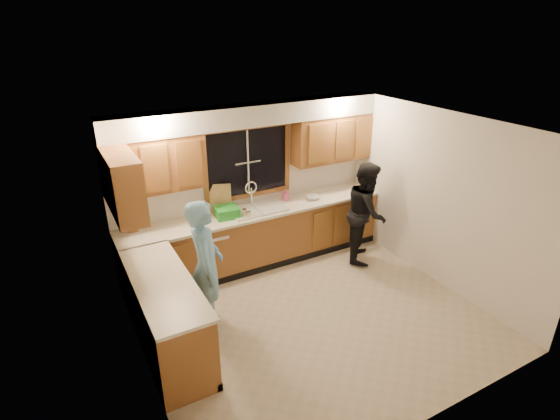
# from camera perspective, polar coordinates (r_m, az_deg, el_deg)

# --- Properties ---
(floor) EXTENTS (4.20, 4.20, 0.00)m
(floor) POSITION_cam_1_polar(r_m,az_deg,el_deg) (5.93, 4.16, -13.74)
(floor) COLOR #B7A58C
(floor) RESTS_ON ground
(ceiling) EXTENTS (4.20, 4.20, 0.00)m
(ceiling) POSITION_cam_1_polar(r_m,az_deg,el_deg) (4.83, 5.05, 10.46)
(ceiling) COLOR white
(wall_back) EXTENTS (4.20, 0.00, 4.20)m
(wall_back) POSITION_cam_1_polar(r_m,az_deg,el_deg) (6.80, -4.19, 3.45)
(wall_back) COLOR silver
(wall_back) RESTS_ON ground
(wall_left) EXTENTS (0.00, 3.80, 3.80)m
(wall_left) POSITION_cam_1_polar(r_m,az_deg,el_deg) (4.60, -18.24, -8.43)
(wall_left) COLOR silver
(wall_left) RESTS_ON ground
(wall_right) EXTENTS (0.00, 3.80, 3.80)m
(wall_right) POSITION_cam_1_polar(r_m,az_deg,el_deg) (6.57, 20.13, 1.25)
(wall_right) COLOR silver
(wall_right) RESTS_ON ground
(base_cabinets_back) EXTENTS (4.20, 0.60, 0.88)m
(base_cabinets_back) POSITION_cam_1_polar(r_m,az_deg,el_deg) (6.87, -2.93, -3.66)
(base_cabinets_back) COLOR #945A2B
(base_cabinets_back) RESTS_ON ground
(base_cabinets_left) EXTENTS (0.60, 1.90, 0.88)m
(base_cabinets_left) POSITION_cam_1_polar(r_m,az_deg,el_deg) (5.37, -14.71, -13.26)
(base_cabinets_left) COLOR #945A2B
(base_cabinets_left) RESTS_ON ground
(countertop_back) EXTENTS (4.20, 0.63, 0.04)m
(countertop_back) POSITION_cam_1_polar(r_m,az_deg,el_deg) (6.66, -2.96, -0.20)
(countertop_back) COLOR #F4E7CD
(countertop_back) RESTS_ON base_cabinets_back
(countertop_left) EXTENTS (0.63, 1.90, 0.04)m
(countertop_left) POSITION_cam_1_polar(r_m,az_deg,el_deg) (5.12, -15.09, -9.09)
(countertop_left) COLOR #F4E7CD
(countertop_left) RESTS_ON base_cabinets_left
(upper_cabinets_left) EXTENTS (1.35, 0.33, 0.75)m
(upper_cabinets_left) POSITION_cam_1_polar(r_m,az_deg,el_deg) (6.04, -16.09, 5.69)
(upper_cabinets_left) COLOR #945A2B
(upper_cabinets_left) RESTS_ON wall_back
(upper_cabinets_right) EXTENTS (1.35, 0.33, 0.75)m
(upper_cabinets_right) POSITION_cam_1_polar(r_m,az_deg,el_deg) (7.17, 6.77, 9.26)
(upper_cabinets_right) COLOR #945A2B
(upper_cabinets_right) RESTS_ON wall_back
(upper_cabinets_return) EXTENTS (0.33, 0.90, 0.75)m
(upper_cabinets_return) POSITION_cam_1_polar(r_m,az_deg,el_deg) (5.38, -19.77, 3.00)
(upper_cabinets_return) COLOR #945A2B
(upper_cabinets_return) RESTS_ON wall_left
(soffit) EXTENTS (4.20, 0.35, 0.30)m
(soffit) POSITION_cam_1_polar(r_m,az_deg,el_deg) (6.34, -3.81, 12.32)
(soffit) COLOR beige
(soffit) RESTS_ON wall_back
(window_frame) EXTENTS (1.44, 0.03, 1.14)m
(window_frame) POSITION_cam_1_polar(r_m,az_deg,el_deg) (6.67, -4.24, 6.24)
(window_frame) COLOR black
(window_frame) RESTS_ON wall_back
(sink) EXTENTS (0.86, 0.52, 0.57)m
(sink) POSITION_cam_1_polar(r_m,az_deg,el_deg) (6.69, -3.02, -0.41)
(sink) COLOR silver
(sink) RESTS_ON countertop_back
(dishwasher) EXTENTS (0.60, 0.56, 0.82)m
(dishwasher) POSITION_cam_1_polar(r_m,az_deg,el_deg) (6.60, -9.56, -5.52)
(dishwasher) COLOR white
(dishwasher) RESTS_ON floor
(stove) EXTENTS (0.58, 0.75, 0.90)m
(stove) POSITION_cam_1_polar(r_m,az_deg,el_deg) (4.93, -12.92, -16.81)
(stove) COLOR white
(stove) RESTS_ON floor
(man) EXTENTS (0.58, 0.72, 1.73)m
(man) POSITION_cam_1_polar(r_m,az_deg,el_deg) (5.37, -9.62, -7.32)
(man) COLOR #71AFD5
(man) RESTS_ON floor
(woman) EXTENTS (0.97, 0.99, 1.62)m
(woman) POSITION_cam_1_polar(r_m,az_deg,el_deg) (6.99, 11.21, -0.27)
(woman) COLOR black
(woman) RESTS_ON floor
(knife_block) EXTENTS (0.14, 0.12, 0.23)m
(knife_block) POSITION_cam_1_polar(r_m,az_deg,el_deg) (6.29, -18.80, -1.71)
(knife_block) COLOR #935D28
(knife_block) RESTS_ON countertop_back
(cutting_board) EXTENTS (0.34, 0.23, 0.42)m
(cutting_board) POSITION_cam_1_polar(r_m,az_deg,el_deg) (6.59, -7.78, 1.55)
(cutting_board) COLOR #D8B46F
(cutting_board) RESTS_ON countertop_back
(dish_crate) EXTENTS (0.36, 0.34, 0.15)m
(dish_crate) POSITION_cam_1_polar(r_m,az_deg,el_deg) (6.45, -6.97, -0.27)
(dish_crate) COLOR green
(dish_crate) RESTS_ON countertop_back
(soap_bottle) EXTENTS (0.09, 0.09, 0.19)m
(soap_bottle) POSITION_cam_1_polar(r_m,az_deg,el_deg) (6.98, 0.75, 2.04)
(soap_bottle) COLOR #DC5383
(soap_bottle) RESTS_ON countertop_back
(bowl) EXTENTS (0.28, 0.28, 0.06)m
(bowl) POSITION_cam_1_polar(r_m,az_deg,el_deg) (7.07, 4.31, 1.65)
(bowl) COLOR silver
(bowl) RESTS_ON countertop_back
(can_left) EXTENTS (0.08, 0.08, 0.11)m
(can_left) POSITION_cam_1_polar(r_m,az_deg,el_deg) (6.38, -4.07, -0.62)
(can_left) COLOR beige
(can_left) RESTS_ON countertop_back
(can_right) EXTENTS (0.08, 0.08, 0.13)m
(can_right) POSITION_cam_1_polar(r_m,az_deg,el_deg) (6.41, -4.63, -0.41)
(can_right) COLOR beige
(can_right) RESTS_ON countertop_back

